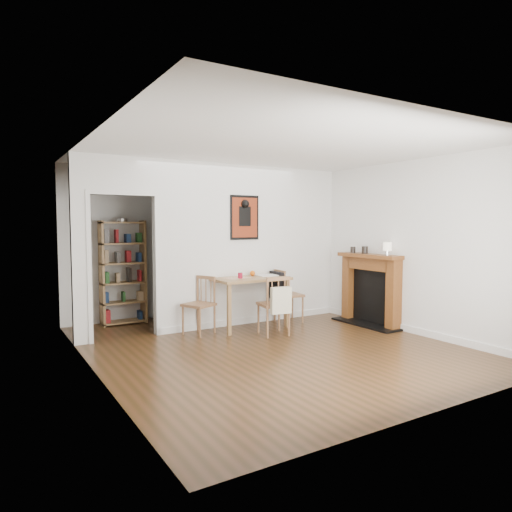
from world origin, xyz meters
TOP-DOWN VIEW (x-y plane):
  - ground at (0.00, 0.00)m, footprint 5.20×5.20m
  - room_shell at (0.10, 1.34)m, footprint 5.20×5.20m
  - dining_table at (0.35, 1.10)m, footprint 1.18×0.75m
  - chair_left at (-0.53, 1.10)m, footprint 0.57×0.57m
  - chair_right at (1.10, 1.10)m, footprint 0.54×0.49m
  - chair_front at (0.40, 0.47)m, footprint 0.51×0.56m
  - bookshelf at (-1.30, 2.40)m, footprint 0.72×0.29m
  - fireplace at (2.16, 0.25)m, footprint 0.45×1.25m
  - red_glass at (0.13, 1.00)m, footprint 0.07×0.07m
  - orange_fruit at (0.48, 1.22)m, footprint 0.09×0.09m
  - placemat at (0.12, 1.11)m, footprint 0.45×0.37m
  - notebook at (0.68, 1.09)m, footprint 0.33×0.25m
  - mantel_lamp at (2.09, -0.15)m, footprint 0.13×0.13m
  - ceramic_jar_a at (2.11, 0.35)m, footprint 0.10×0.10m
  - ceramic_jar_b at (2.06, 0.57)m, footprint 0.09×0.09m

SIDE VIEW (x-z plane):
  - ground at x=0.00m, z-range 0.00..0.00m
  - chair_left at x=-0.53m, z-range 0.00..0.86m
  - chair_front at x=0.40m, z-range 0.01..0.90m
  - chair_right at x=1.10m, z-range 0.02..0.90m
  - fireplace at x=2.16m, z-range 0.04..1.20m
  - dining_table at x=0.35m, z-range 0.31..1.11m
  - placemat at x=0.12m, z-range 0.80..0.81m
  - notebook at x=0.68m, z-range 0.80..0.82m
  - bookshelf at x=-1.30m, z-range -0.01..1.69m
  - orange_fruit at x=0.48m, z-range 0.80..0.89m
  - red_glass at x=0.13m, z-range 0.80..0.90m
  - ceramic_jar_b at x=2.06m, z-range 1.16..1.27m
  - ceramic_jar_a at x=2.11m, z-range 1.16..1.28m
  - mantel_lamp at x=2.09m, z-range 1.18..1.39m
  - room_shell at x=0.10m, z-range -1.30..3.90m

